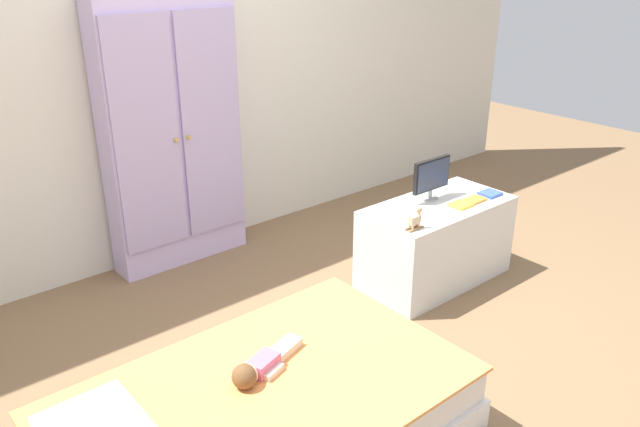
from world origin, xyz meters
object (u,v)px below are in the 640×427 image
at_px(tv_monitor, 432,176).
at_px(doll, 256,368).
at_px(tv_stand, 436,242).
at_px(book_yellow, 460,205).
at_px(bed, 265,421).
at_px(book_orange, 474,200).
at_px(wardrobe, 172,134).
at_px(rocking_horse_toy, 416,218).
at_px(book_blue, 490,194).

bearing_deg(tv_monitor, doll, -162.24).
relative_size(tv_stand, book_yellow, 8.03).
bearing_deg(bed, book_orange, 12.77).
bearing_deg(book_yellow, wardrobe, 129.24).
xyz_separation_m(doll, tv_stand, (1.56, 0.43, -0.10)).
height_order(wardrobe, book_orange, wardrobe).
bearing_deg(wardrobe, rocking_horse_toy, -64.42).
bearing_deg(book_orange, bed, -167.23).
distance_m(rocking_horse_toy, book_orange, 0.55).
relative_size(doll, tv_stand, 0.43).
distance_m(doll, book_blue, 1.94).
bearing_deg(wardrobe, book_blue, -44.30).
height_order(wardrobe, book_yellow, wardrobe).
height_order(bed, tv_stand, tv_stand).
bearing_deg(tv_monitor, rocking_horse_toy, -149.14).
xyz_separation_m(rocking_horse_toy, book_blue, (0.70, 0.04, -0.05)).
relative_size(wardrobe, rocking_horse_toy, 13.10).
bearing_deg(book_blue, rocking_horse_toy, -176.49).
bearing_deg(book_blue, doll, -170.29).
height_order(book_yellow, book_orange, book_yellow).
height_order(doll, tv_stand, tv_stand).
xyz_separation_m(tv_stand, book_yellow, (0.07, -0.10, 0.25)).
height_order(tv_stand, book_orange, book_orange).
distance_m(doll, tv_monitor, 1.68).
distance_m(bed, book_blue, 2.00).
bearing_deg(wardrobe, book_orange, -47.68).
relative_size(tv_monitor, rocking_horse_toy, 2.26).
xyz_separation_m(doll, tv_monitor, (1.58, 0.51, 0.28)).
bearing_deg(bed, wardrobe, 71.42).
height_order(bed, tv_monitor, tv_monitor).
bearing_deg(book_orange, tv_monitor, 134.35).
xyz_separation_m(doll, book_blue, (1.90, 0.33, 0.15)).
bearing_deg(tv_monitor, book_blue, -28.88).
distance_m(doll, book_orange, 1.79).
bearing_deg(book_yellow, tv_monitor, 106.13).
distance_m(rocking_horse_toy, book_blue, 0.70).
bearing_deg(book_orange, book_yellow, 180.00).
distance_m(book_orange, book_blue, 0.15).
relative_size(book_yellow, book_blue, 0.93).
relative_size(book_orange, book_blue, 1.14).
relative_size(wardrobe, book_orange, 11.79).
bearing_deg(tv_stand, book_orange, -28.19).
distance_m(wardrobe, tv_stand, 1.68).
relative_size(tv_stand, book_orange, 6.49).
height_order(rocking_horse_toy, book_orange, rocking_horse_toy).
xyz_separation_m(rocking_horse_toy, book_yellow, (0.42, 0.04, -0.05)).
xyz_separation_m(wardrobe, tv_monitor, (1.02, -1.14, -0.19)).
bearing_deg(rocking_horse_toy, book_yellow, 5.77).
xyz_separation_m(doll, book_yellow, (1.63, 0.33, 0.15)).
height_order(wardrobe, rocking_horse_toy, wardrobe).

